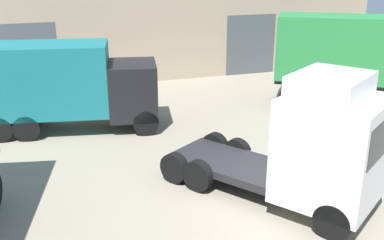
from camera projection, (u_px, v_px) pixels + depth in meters
name	position (u px, v px, depth m)	size (l,w,h in m)	color
ground_plane	(256.00, 191.00, 13.46)	(60.00, 60.00, 0.00)	gray
warehouse_building	(132.00, 22.00, 28.76)	(29.85, 8.89, 5.92)	tan
tractor_unit_white	(315.00, 147.00, 12.03)	(5.50, 6.46, 3.87)	silver
container_trailer_green	(382.00, 52.00, 20.31)	(9.33, 7.28, 4.25)	#28843D
box_truck_black	(69.00, 83.00, 17.90)	(6.99, 3.61, 3.54)	black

